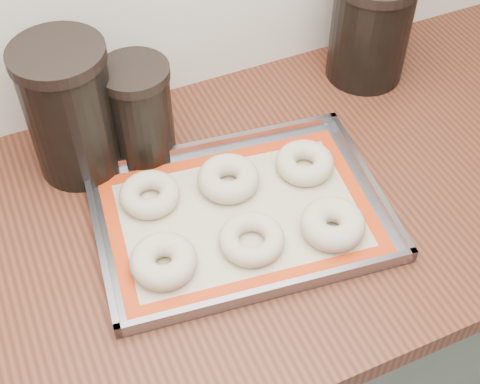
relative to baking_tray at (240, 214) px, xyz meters
name	(u,v)px	position (x,y,z in m)	size (l,w,h in m)	color
cabinet	(252,342)	(0.04, 0.02, -0.48)	(3.00, 0.65, 0.86)	#5D675B
countertop	(255,207)	(0.04, 0.02, -0.03)	(3.06, 0.68, 0.04)	#5B2C1B
baking_tray	(240,214)	(0.00, 0.00, 0.00)	(0.50, 0.39, 0.03)	gray
baking_mat	(240,215)	(0.00, 0.00, 0.00)	(0.45, 0.34, 0.00)	#C6B793
bagel_front_left	(164,261)	(-0.15, -0.05, 0.02)	(0.10, 0.10, 0.04)	beige
bagel_front_mid	(252,239)	(-0.01, -0.06, 0.01)	(0.10, 0.10, 0.03)	beige
bagel_front_right	(333,224)	(0.12, -0.09, 0.02)	(0.10, 0.10, 0.04)	beige
bagel_back_left	(150,194)	(-0.12, 0.09, 0.01)	(0.10, 0.10, 0.03)	beige
bagel_back_mid	(228,178)	(0.01, 0.07, 0.02)	(0.10, 0.10, 0.04)	beige
bagel_back_right	(305,163)	(0.14, 0.05, 0.02)	(0.10, 0.10, 0.03)	beige
canister_left	(70,110)	(-0.20, 0.22, 0.11)	(0.15, 0.15, 0.24)	black
canister_mid	(139,111)	(-0.09, 0.21, 0.08)	(0.12, 0.12, 0.18)	black
canister_right	(370,28)	(0.38, 0.24, 0.10)	(0.16, 0.16, 0.21)	black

